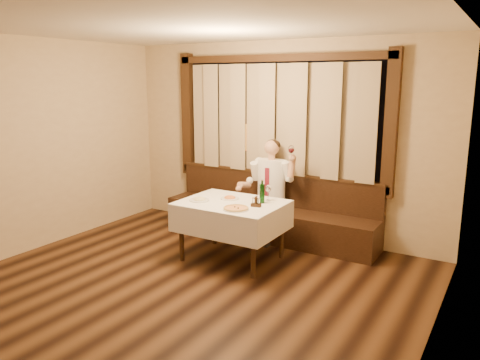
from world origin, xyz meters
The scene contains 10 objects.
room centered at (0.00, 0.97, 1.50)m, with size 5.01×6.01×2.81m.
banquette centered at (0.00, 2.72, 0.31)m, with size 3.20×0.61×0.94m.
dining_table centered at (0.00, 1.70, 0.65)m, with size 1.27×0.97×0.76m.
pizza centered at (0.23, 1.43, 0.77)m, with size 0.31×0.31×0.03m.
pasta_red centered at (-0.10, 1.81, 0.79)m, with size 0.24×0.24×0.08m.
pasta_cream centered at (-0.38, 1.54, 0.79)m, with size 0.25×0.25×0.09m.
green_bottle centered at (0.35, 1.85, 0.88)m, with size 0.06×0.06×0.29m.
table_wine_glass centered at (0.36, 1.99, 0.90)m, with size 0.08×0.08×0.20m.
cruet_caddy centered at (0.37, 1.66, 0.80)m, with size 0.13×0.08×0.13m.
seated_man centered at (0.04, 2.63, 0.83)m, with size 0.79×0.59×1.43m.
Camera 1 is at (3.00, -3.10, 2.26)m, focal length 35.00 mm.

